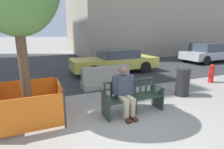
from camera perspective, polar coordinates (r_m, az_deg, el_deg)
name	(u,v)px	position (r m, az deg, el deg)	size (l,w,h in m)	color
ground_plane	(133,127)	(4.31, 7.02, -16.64)	(200.00, 200.00, 0.00)	gray
street_asphalt	(69,65)	(12.25, -13.72, 2.96)	(120.00, 12.00, 0.01)	#333335
street_bench	(133,98)	(4.88, 6.85, -7.77)	(1.70, 0.55, 0.88)	#28382D
seated_person	(124,90)	(4.59, 4.02, -5.19)	(0.58, 0.72, 1.31)	#383D4C
jersey_barrier_centre	(106,79)	(7.11, -1.94, -1.33)	(2.02, 0.73, 0.84)	#9E998E
construction_fence	(28,102)	(4.88, -25.71, -8.15)	(1.61, 1.61, 0.94)	#2D2D33
car_taxi_near	(115,61)	(9.68, 1.12, 4.43)	(4.73, 1.83, 1.27)	#DBC64C
car_sedan_mid	(208,53)	(15.06, 28.82, 6.29)	(4.27, 2.07, 1.42)	#B7B7BC
trash_bin	(183,82)	(6.55, 22.10, -2.26)	(0.48, 0.48, 0.98)	#232326
fire_hydrant	(211,74)	(8.87, 29.69, 0.16)	(0.40, 0.22, 0.82)	red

